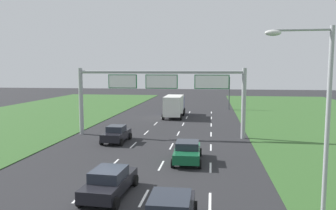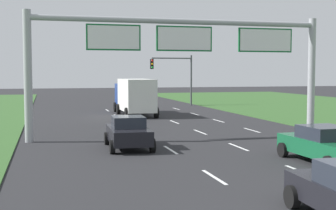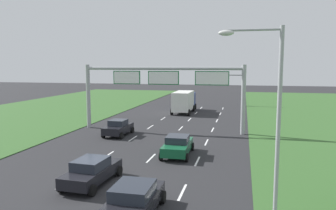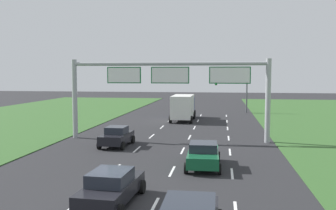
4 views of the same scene
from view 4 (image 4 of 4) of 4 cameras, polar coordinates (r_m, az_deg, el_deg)
ground_plane at (r=17.16m, az=-8.15°, el=-14.84°), size 200.00×200.00×0.00m
lane_dashes_inner_left at (r=25.95m, az=-6.24°, el=-8.03°), size 0.14×56.40×0.01m
lane_dashes_inner_right at (r=25.32m, az=1.53°, el=-8.32°), size 0.14×56.40×0.01m
lane_dashes_slip at (r=25.17m, az=9.56°, el=-8.47°), size 0.14×56.40×0.01m
car_near_red at (r=17.04m, az=-8.64°, el=-12.24°), size 2.31×4.59×1.52m
car_lead_silver at (r=30.08m, az=-7.82°, el=-4.76°), size 2.20×3.99×1.57m
car_far_ahead at (r=23.35m, az=5.40°, el=-7.53°), size 2.22×4.48×1.53m
box_truck at (r=46.31m, az=2.37°, el=-0.23°), size 2.72×7.88×3.13m
sign_gantry at (r=32.08m, az=0.34°, el=3.40°), size 17.24×0.44×7.00m
traffic_light_mast at (r=56.01m, az=9.95°, el=2.80°), size 4.76×0.49×5.60m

